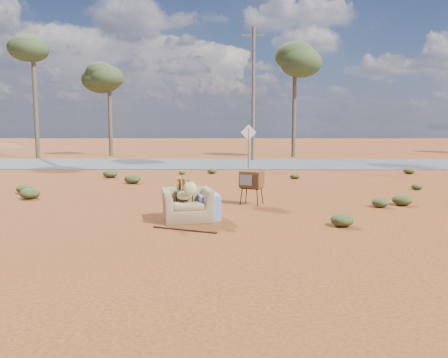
{
  "coord_description": "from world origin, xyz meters",
  "views": [
    {
      "loc": [
        0.6,
        -9.41,
        2.07
      ],
      "look_at": [
        0.45,
        1.2,
        0.8
      ],
      "focal_mm": 35.0,
      "sensor_mm": 36.0,
      "label": 1
    }
  ],
  "objects": [
    {
      "name": "highway",
      "position": [
        0.0,
        15.0,
        0.02
      ],
      "size": [
        140.0,
        7.0,
        0.04
      ],
      "primitive_type": "cube",
      "color": "#565659",
      "rests_on": "ground"
    },
    {
      "name": "scrub_patch",
      "position": [
        -0.82,
        4.41,
        0.14
      ],
      "size": [
        17.49,
        8.07,
        0.33
      ],
      "color": "#495023",
      "rests_on": "ground"
    },
    {
      "name": "ground",
      "position": [
        0.0,
        0.0,
        0.0
      ],
      "size": [
        140.0,
        140.0,
        0.0
      ],
      "primitive_type": "plane",
      "color": "#92521D",
      "rests_on": "ground"
    },
    {
      "name": "side_table",
      "position": [
        -0.47,
        0.43,
        0.66
      ],
      "size": [
        0.47,
        0.47,
        0.9
      ],
      "rotation": [
        0.0,
        0.0,
        0.07
      ],
      "color": "#382314",
      "rests_on": "ground"
    },
    {
      "name": "eucalyptus_near_left",
      "position": [
        -8.0,
        22.0,
        5.45
      ],
      "size": [
        3.2,
        3.2,
        6.6
      ],
      "color": "brown",
      "rests_on": "ground"
    },
    {
      "name": "eucalyptus_left",
      "position": [
        -12.0,
        19.0,
        6.92
      ],
      "size": [
        3.2,
        3.2,
        8.1
      ],
      "color": "brown",
      "rests_on": "ground"
    },
    {
      "name": "tv_unit",
      "position": [
        1.18,
        2.11,
        0.67
      ],
      "size": [
        0.69,
        0.64,
        0.9
      ],
      "rotation": [
        0.0,
        0.0,
        -0.43
      ],
      "color": "black",
      "rests_on": "ground"
    },
    {
      "name": "rusty_bar",
      "position": [
        -0.32,
        -0.85,
        0.02
      ],
      "size": [
        1.35,
        0.56,
        0.04
      ],
      "primitive_type": "cylinder",
      "rotation": [
        0.0,
        1.57,
        -0.37
      ],
      "color": "#4C2814",
      "rests_on": "ground"
    },
    {
      "name": "road_sign",
      "position": [
        1.5,
        12.0,
        1.5
      ],
      "size": [
        0.78,
        0.06,
        2.19
      ],
      "color": "brown",
      "rests_on": "ground"
    },
    {
      "name": "eucalyptus_center",
      "position": [
        5.0,
        21.0,
        6.43
      ],
      "size": [
        3.2,
        3.2,
        7.6
      ],
      "color": "brown",
      "rests_on": "ground"
    },
    {
      "name": "utility_pole_center",
      "position": [
        2.0,
        17.5,
        4.15
      ],
      "size": [
        1.4,
        0.2,
        8.0
      ],
      "color": "brown",
      "rests_on": "ground"
    },
    {
      "name": "armchair",
      "position": [
        -0.27,
        0.17,
        0.44
      ],
      "size": [
        1.38,
        1.06,
        0.95
      ],
      "rotation": [
        0.0,
        0.0,
        0.21
      ],
      "color": "olive",
      "rests_on": "ground"
    }
  ]
}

